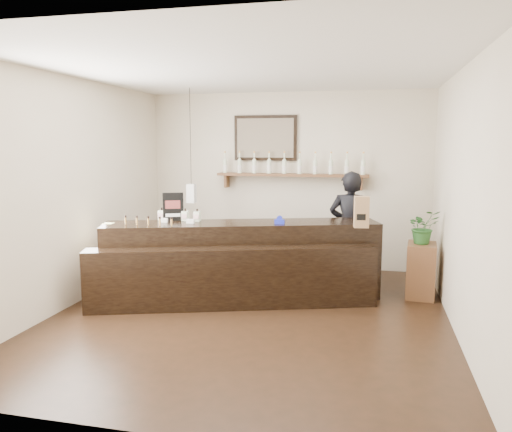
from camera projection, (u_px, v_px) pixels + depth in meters
The scene contains 10 objects.
ground at pixel (250, 315), 5.84m from camera, with size 5.00×5.00×0.00m, color black.
room_shell at pixel (250, 170), 5.59m from camera, with size 5.00×5.00×5.00m.
back_wall_decor at pixel (276, 158), 7.91m from camera, with size 2.66×0.96×1.69m.
counter at pixel (239, 264), 6.38m from camera, with size 3.54×2.01×1.15m.
promo_sign at pixel (173, 207), 6.52m from camera, with size 0.25×0.13×0.37m.
paper_bag at pixel (361, 212), 6.03m from camera, with size 0.19×0.15×0.38m.
tape_dispenser at pixel (280, 221), 6.30m from camera, with size 0.13×0.05×0.11m.
side_cabinet at pixel (421, 270), 6.50m from camera, with size 0.40×0.52×0.71m.
potted_plant at pixel (423, 227), 6.42m from camera, with size 0.40×0.34×0.44m, color #265A24.
shopkeeper at pixel (350, 221), 6.96m from camera, with size 0.67×0.44×1.83m, color black.
Camera 1 is at (1.34, -5.45, 2.00)m, focal length 35.00 mm.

